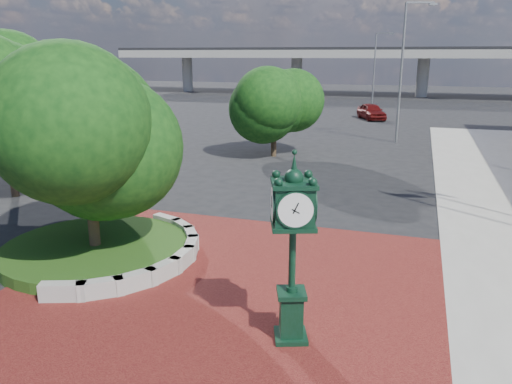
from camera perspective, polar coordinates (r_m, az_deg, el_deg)
The scene contains 12 objects.
ground at distance 15.43m, azimuth -2.25°, elevation -9.48°, with size 200.00×200.00×0.00m, color black.
plaza at distance 14.58m, azimuth -3.64°, elevation -10.98°, with size 12.00×12.00×0.04m, color #5E1816.
planter_wall at distance 16.39m, azimuth -11.26°, elevation -7.22°, with size 2.96×6.77×0.54m.
grass_bed at distance 17.59m, azimuth -17.83°, elevation -6.32°, with size 6.10×6.10×0.40m, color #1D3E11.
overpass at distance 83.26m, azimuth 15.01°, elevation 15.03°, with size 90.00×12.00×7.50m.
tree_planter at distance 16.65m, azimuth -18.83°, elevation 5.03°, with size 5.20×5.20×6.33m.
tree_northwest at distance 25.56m, azimuth -26.85°, elevation 8.50°, with size 5.60×5.60×6.93m.
tree_street at distance 32.52m, azimuth 2.07°, elevation 9.72°, with size 4.40×4.40×5.45m.
post_clock at distance 11.22m, azimuth 4.21°, elevation -5.71°, with size 1.14×1.14×4.48m.
parked_car at distance 53.19m, azimuth 13.06°, elevation 8.97°, with size 1.92×4.78×1.63m, color #5B0D0D.
street_lamp_near at distance 39.18m, azimuth 16.69°, elevation 14.02°, with size 2.18×0.96×10.10m.
street_lamp_far at distance 58.68m, azimuth 13.59°, elevation 13.75°, with size 1.96×0.29×8.75m.
Camera 1 is at (4.89, -13.11, 6.52)m, focal length 35.00 mm.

